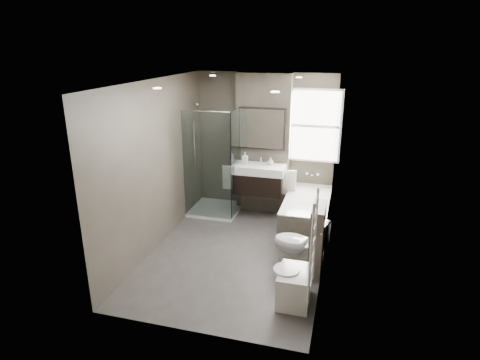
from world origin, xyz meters
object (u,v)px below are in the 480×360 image
(vanity, at_px, (259,179))
(bathtub, at_px, (306,212))
(bidet, at_px, (294,286))
(toilet, at_px, (299,244))

(vanity, height_order, bathtub, vanity)
(vanity, distance_m, bidet, 2.72)
(toilet, distance_m, bidet, 0.82)
(vanity, bearing_deg, bidet, -67.69)
(vanity, relative_size, toilet, 1.24)
(bidet, bearing_deg, bathtub, 92.37)
(bathtub, xyz_separation_m, toilet, (0.05, -1.34, 0.07))
(vanity, xyz_separation_m, toilet, (0.97, -1.67, -0.36))
(vanity, distance_m, toilet, 1.96)
(toilet, bearing_deg, bathtub, -165.60)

